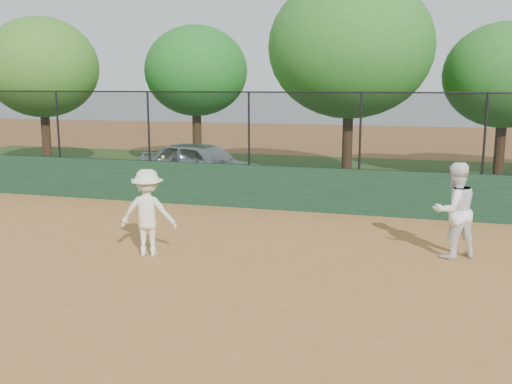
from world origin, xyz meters
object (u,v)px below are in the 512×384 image
(tree_2, at_px, (350,47))
(tree_3, at_px, (505,76))
(player_second, at_px, (454,210))
(player_main, at_px, (148,213))
(tree_0, at_px, (42,68))
(tree_1, at_px, (196,71))
(parked_car, at_px, (202,165))

(tree_2, xyz_separation_m, tree_3, (5.08, 1.45, -0.93))
(player_second, xyz_separation_m, player_main, (-5.84, -1.54, -0.08))
(player_main, bearing_deg, player_second, 14.82)
(player_main, relative_size, tree_2, 0.29)
(tree_0, bearing_deg, tree_1, 21.89)
(parked_car, height_order, tree_0, tree_0)
(tree_0, height_order, tree_2, tree_2)
(tree_1, bearing_deg, tree_3, -0.52)
(parked_car, distance_m, tree_1, 5.29)
(tree_0, bearing_deg, tree_3, 7.11)
(parked_car, relative_size, tree_0, 0.77)
(tree_2, distance_m, tree_3, 5.37)
(player_second, height_order, tree_0, tree_0)
(player_second, xyz_separation_m, tree_3, (1.95, 9.69, 2.73))
(tree_3, bearing_deg, tree_2, -164.03)
(parked_car, distance_m, tree_0, 8.06)
(parked_car, height_order, tree_2, tree_2)
(player_main, bearing_deg, tree_0, 134.42)
(player_main, height_order, tree_0, tree_0)
(player_second, relative_size, tree_1, 0.33)
(player_main, xyz_separation_m, tree_3, (7.78, 11.23, 2.81))
(tree_1, bearing_deg, tree_2, -14.07)
(tree_1, bearing_deg, parked_car, -66.20)
(player_main, relative_size, tree_1, 0.36)
(tree_2, height_order, tree_3, tree_2)
(tree_3, bearing_deg, tree_0, -172.89)
(player_second, distance_m, tree_3, 10.25)
(tree_2, bearing_deg, tree_1, 165.93)
(tree_1, xyz_separation_m, tree_3, (11.29, -0.10, -0.21))
(parked_car, distance_m, player_second, 9.62)
(tree_1, bearing_deg, tree_0, -158.11)
(parked_car, xyz_separation_m, tree_3, (9.56, 3.81, 2.90))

